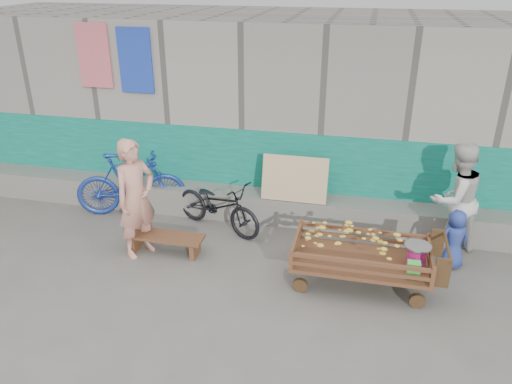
% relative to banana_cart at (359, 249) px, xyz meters
% --- Properties ---
extents(ground, '(80.00, 80.00, 0.00)m').
position_rel_banana_cart_xyz_m(ground, '(-1.34, -0.83, -0.54)').
color(ground, '#5B5752').
rests_on(ground, ground).
extents(building_wall, '(12.00, 3.50, 3.00)m').
position_rel_banana_cart_xyz_m(building_wall, '(-1.34, 3.22, 0.93)').
color(building_wall, gray).
rests_on(building_wall, ground).
extents(banana_cart, '(1.86, 0.85, 0.79)m').
position_rel_banana_cart_xyz_m(banana_cart, '(0.00, 0.00, 0.00)').
color(banana_cart, brown).
rests_on(banana_cart, ground).
extents(bench, '(1.11, 0.33, 0.28)m').
position_rel_banana_cart_xyz_m(bench, '(-2.69, 0.20, -0.33)').
color(bench, brown).
rests_on(bench, ground).
extents(vendor_man, '(0.64, 0.74, 1.70)m').
position_rel_banana_cart_xyz_m(vendor_man, '(-3.03, 0.11, 0.31)').
color(vendor_man, tan).
rests_on(vendor_man, ground).
extents(woman, '(1.00, 0.95, 1.63)m').
position_rel_banana_cart_xyz_m(woman, '(1.23, 1.16, 0.28)').
color(woman, silver).
rests_on(woman, ground).
extents(child, '(0.48, 0.41, 0.84)m').
position_rel_banana_cart_xyz_m(child, '(1.23, 0.73, -0.12)').
color(child, '#293C91').
rests_on(child, ground).
extents(bicycle_dark, '(1.65, 1.11, 0.82)m').
position_rel_banana_cart_xyz_m(bicycle_dark, '(-2.15, 1.02, -0.13)').
color(bicycle_dark, black).
rests_on(bicycle_dark, ground).
extents(bicycle_blue, '(1.83, 1.03, 1.06)m').
position_rel_banana_cart_xyz_m(bicycle_blue, '(-3.68, 1.22, -0.01)').
color(bicycle_blue, '#1E3A9A').
rests_on(bicycle_blue, ground).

